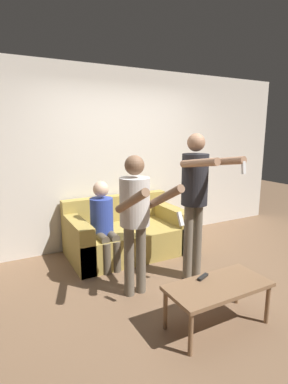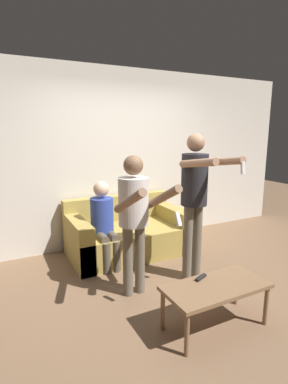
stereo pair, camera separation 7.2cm
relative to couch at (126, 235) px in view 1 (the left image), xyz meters
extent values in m
plane|color=brown|center=(0.13, -1.16, -0.27)|extent=(14.00, 14.00, 0.00)
cube|color=silver|center=(0.13, 0.50, 1.08)|extent=(6.40, 0.06, 2.70)
cube|color=#AD9347|center=(0.00, -0.04, -0.07)|extent=(1.67, 0.95, 0.40)
cube|color=#AD9347|center=(0.00, 0.35, 0.33)|extent=(1.67, 0.16, 0.39)
cube|color=#AD9347|center=(-0.74, -0.04, 0.04)|extent=(0.20, 0.95, 0.62)
cube|color=#AD9347|center=(0.74, -0.04, 0.04)|extent=(0.20, 0.95, 0.62)
cylinder|color=#6B6051|center=(-0.46, -1.08, 0.13)|extent=(0.11, 0.11, 0.79)
cylinder|color=#6B6051|center=(-0.32, -1.08, 0.13)|extent=(0.11, 0.11, 0.79)
cylinder|color=silver|center=(-0.39, -1.08, 0.78)|extent=(0.32, 0.32, 0.51)
sphere|color=brown|center=(-0.39, -1.08, 1.16)|extent=(0.21, 0.21, 0.21)
cylinder|color=brown|center=(-0.57, -1.37, 0.86)|extent=(0.08, 0.61, 0.35)
cylinder|color=brown|center=(-0.21, -1.37, 0.86)|extent=(0.08, 0.61, 0.35)
cube|color=white|center=(-0.21, -1.65, 0.72)|extent=(0.04, 0.08, 0.13)
cylinder|color=#6B6051|center=(0.32, -1.08, 0.19)|extent=(0.11, 0.11, 0.92)
cylinder|color=#6B6051|center=(0.46, -1.08, 0.19)|extent=(0.11, 0.11, 0.92)
cylinder|color=#232328|center=(0.39, -1.08, 0.95)|extent=(0.31, 0.31, 0.59)
sphere|color=#A87A5B|center=(0.39, -1.08, 1.37)|extent=(0.20, 0.20, 0.20)
cylinder|color=#A87A5B|center=(0.21, -1.36, 1.18)|extent=(0.08, 0.57, 0.15)
cylinder|color=#A87A5B|center=(0.56, -1.36, 1.18)|extent=(0.08, 0.57, 0.15)
cube|color=white|center=(0.56, -1.64, 1.14)|extent=(0.04, 0.05, 0.13)
cylinder|color=brown|center=(-0.50, -0.50, -0.07)|extent=(0.11, 0.11, 0.40)
cylinder|color=brown|center=(-0.36, -0.50, -0.07)|extent=(0.11, 0.11, 0.40)
cylinder|color=brown|center=(-0.50, -0.34, 0.16)|extent=(0.11, 0.32, 0.11)
cylinder|color=brown|center=(-0.36, -0.34, 0.16)|extent=(0.11, 0.32, 0.11)
cylinder|color=#2D429E|center=(-0.43, -0.18, 0.38)|extent=(0.30, 0.30, 0.50)
sphere|color=beige|center=(-0.43, -0.18, 0.76)|extent=(0.21, 0.21, 0.21)
cube|color=#846042|center=(0.02, -1.94, 0.13)|extent=(0.96, 0.46, 0.04)
cylinder|color=#846042|center=(-0.42, -2.13, -0.08)|extent=(0.04, 0.04, 0.38)
cylinder|color=#846042|center=(0.46, -2.13, -0.08)|extent=(0.04, 0.04, 0.38)
cylinder|color=#846042|center=(-0.42, -1.75, -0.08)|extent=(0.04, 0.04, 0.38)
cylinder|color=#846042|center=(0.46, -1.75, -0.08)|extent=(0.04, 0.04, 0.38)
cube|color=black|center=(-0.03, -1.78, 0.16)|extent=(0.15, 0.09, 0.02)
camera|label=1|loc=(-1.73, -3.80, 1.51)|focal=28.00mm
camera|label=2|loc=(-1.67, -3.84, 1.51)|focal=28.00mm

